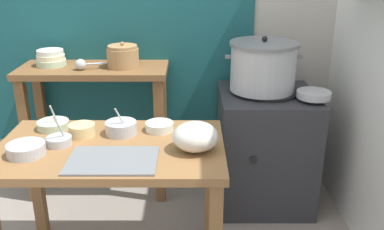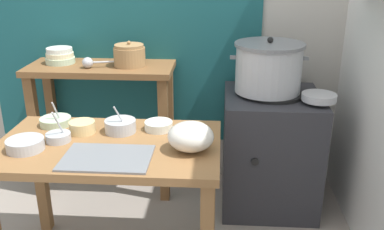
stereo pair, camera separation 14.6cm
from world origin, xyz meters
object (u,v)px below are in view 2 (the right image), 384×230
at_px(prep_table, 110,163).
at_px(prep_bowl_2, 159,125).
at_px(prep_bowl_6, 82,127).
at_px(clay_pot, 129,55).
at_px(serving_tray, 107,158).
at_px(bowl_stack_enamel, 60,56).
at_px(plastic_bag, 191,137).
at_px(stove_block, 270,150).
at_px(steamer_pot, 268,67).
at_px(prep_bowl_3, 120,125).
at_px(wide_pan, 319,97).
at_px(prep_bowl_4, 56,121).
at_px(back_shelf_table, 103,97).
at_px(prep_bowl_0, 58,137).
at_px(prep_bowl_5, 194,129).
at_px(ladle, 89,63).

relative_size(prep_table, prep_bowl_2, 7.48).
relative_size(prep_bowl_2, prep_bowl_6, 1.11).
bearing_deg(clay_pot, prep_bowl_6, -99.29).
relative_size(serving_tray, prep_bowl_6, 3.02).
distance_m(bowl_stack_enamel, plastic_bag, 1.32).
distance_m(stove_block, steamer_pot, 0.55).
distance_m(stove_block, prep_bowl_3, 1.07).
height_order(bowl_stack_enamel, serving_tray, bowl_stack_enamel).
relative_size(clay_pot, wide_pan, 1.01).
height_order(bowl_stack_enamel, plastic_bag, bowl_stack_enamel).
bearing_deg(prep_bowl_4, wide_pan, 12.93).
distance_m(back_shelf_table, prep_bowl_2, 0.79).
height_order(steamer_pot, prep_bowl_0, steamer_pot).
bearing_deg(prep_bowl_6, clay_pot, 80.71).
height_order(prep_table, back_shelf_table, back_shelf_table).
bearing_deg(wide_pan, stove_block, 150.64).
distance_m(prep_bowl_0, prep_bowl_5, 0.67).
height_order(clay_pot, serving_tray, clay_pot).
distance_m(back_shelf_table, steamer_pot, 1.12).
bearing_deg(prep_bowl_0, prep_bowl_3, 26.21).
relative_size(prep_bowl_2, prep_bowl_4, 0.89).
relative_size(back_shelf_table, serving_tray, 2.40).
bearing_deg(bowl_stack_enamel, steamer_pot, -6.25).
distance_m(bowl_stack_enamel, prep_bowl_6, 0.84).
xyz_separation_m(ladle, plastic_bag, (0.71, -0.80, -0.14)).
bearing_deg(back_shelf_table, prep_bowl_5, -46.04).
relative_size(steamer_pot, prep_bowl_5, 3.91).
bearing_deg(clay_pot, prep_table, -86.56).
relative_size(prep_bowl_0, prep_bowl_3, 1.05).
distance_m(plastic_bag, prep_bowl_2, 0.31).
distance_m(wide_pan, prep_bowl_5, 0.83).
relative_size(serving_tray, plastic_bag, 1.84).
height_order(prep_bowl_3, prep_bowl_4, prep_bowl_3).
relative_size(ladle, prep_bowl_0, 1.64).
bearing_deg(stove_block, prep_bowl_0, -148.86).
relative_size(prep_bowl_3, prep_bowl_5, 1.33).
relative_size(clay_pot, prep_bowl_2, 1.39).
distance_m(steamer_pot, prep_bowl_0, 1.31).
xyz_separation_m(serving_tray, wide_pan, (1.08, 0.72, 0.08)).
relative_size(prep_table, plastic_bag, 5.05).
bearing_deg(stove_block, clay_pot, 172.00).
relative_size(plastic_bag, wide_pan, 1.07).
bearing_deg(serving_tray, prep_bowl_0, 148.71).
xyz_separation_m(serving_tray, prep_bowl_0, (-0.29, 0.18, 0.02)).
bearing_deg(clay_pot, serving_tray, -84.86).
xyz_separation_m(prep_table, serving_tray, (0.04, -0.17, 0.12)).
distance_m(stove_block, prep_bowl_0, 1.36).
xyz_separation_m(clay_pot, prep_bowl_5, (0.46, -0.68, -0.22)).
bearing_deg(steamer_pot, bowl_stack_enamel, 173.75).
bearing_deg(prep_bowl_4, prep_bowl_3, -10.33).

